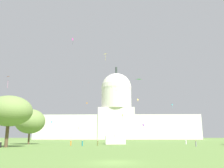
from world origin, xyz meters
TOP-DOWN VIEW (x-y plane):
  - ground_plane at (0.00, 0.00)m, footprint 800.00×800.00m
  - capitol_building at (-2.00, 187.69)m, footprint 145.51×28.13m
  - event_tent at (-1.00, 59.21)m, footprint 7.77×5.94m
  - tree_west_far at (-30.99, 56.23)m, footprint 12.29×12.53m
  - tree_west_mid at (-28.09, 33.74)m, footprint 12.78×12.03m
  - person_olive_edge_east at (-6.01, 45.82)m, footprint 0.45×0.45m
  - person_teal_mid_right at (-9.97, 41.58)m, footprint 0.36×0.36m
  - person_white_back_right at (23.69, 58.33)m, footprint 0.46×0.46m
  - person_orange_mid_left at (-14.01, 45.47)m, footprint 0.35×0.35m
  - person_black_lawn_far_right at (-28.95, 32.68)m, footprint 0.47×0.47m
  - person_grey_lawn_far_left at (21.30, 39.91)m, footprint 0.46×0.46m
  - kite_green_low at (5.53, 29.91)m, footprint 1.50×0.90m
  - kite_magenta_high at (-25.70, 97.19)m, footprint 0.65×0.86m
  - kite_gold_mid at (14.43, 146.16)m, footprint 1.01×0.49m
  - kite_pink_mid at (-39.55, 55.40)m, footprint 1.82×1.80m
  - kite_violet_low at (16.06, 126.52)m, footprint 1.25×1.20m
  - kite_cyan_mid at (38.63, 142.28)m, footprint 1.01×1.00m
  - kite_lime_low at (2.68, 128.26)m, footprint 0.54×0.81m
  - kite_orange_mid at (-25.72, 162.13)m, footprint 0.72×0.28m
  - kite_red_high at (-22.86, 146.08)m, footprint 1.35×1.34m
  - kite_turquoise_low at (-31.47, 84.51)m, footprint 1.01×0.63m
  - kite_blue_high at (3.33, 166.35)m, footprint 1.49×1.40m
  - kite_yellow_high at (-7.89, 113.54)m, footprint 1.83×0.72m

SIDE VIEW (x-z plane):
  - ground_plane at x=0.00m, z-range 0.00..0.00m
  - person_black_lawn_far_right at x=-28.95m, z-range -0.08..1.39m
  - person_white_back_right at x=23.69m, z-range -0.07..1.54m
  - person_orange_mid_left at x=-14.01m, z-range -0.05..1.52m
  - person_olive_edge_east at x=-6.01m, z-range -0.05..1.55m
  - person_grey_lawn_far_left at x=21.30m, z-range -0.05..1.55m
  - person_teal_mid_right at x=-9.97m, z-range -0.05..1.68m
  - event_tent at x=-1.00m, z-range 0.02..6.31m
  - tree_west_far at x=-30.99m, z-range 1.80..14.00m
  - tree_west_mid at x=-28.09m, z-range 2.57..15.71m
  - kite_turquoise_low at x=-31.47m, z-range 8.85..9.91m
  - kite_violet_low at x=16.06m, z-range 8.36..11.13m
  - kite_lime_low at x=2.68m, z-range 13.57..17.99m
  - kite_green_low at x=5.53m, z-range 16.10..16.27m
  - capitol_building at x=-2.00m, z-range -12.96..54.15m
  - kite_pink_mid at x=-39.55m, z-range 21.48..25.54m
  - kite_cyan_mid at x=38.63m, z-range 23.47..26.47m
  - kite_gold_mid at x=14.43m, z-range 27.46..30.75m
  - kite_orange_mid at x=-25.72m, z-range 28.58..29.85m
  - kite_red_high at x=-22.86m, z-range 42.17..42.38m
  - kite_blue_high at x=3.33m, z-range 50.56..52.89m
  - kite_yellow_high at x=-7.89m, z-range 50.85..54.87m
  - kite_magenta_high at x=-25.70m, z-range 54.34..58.42m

